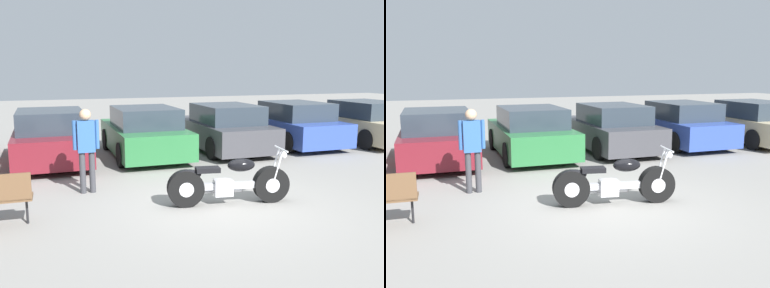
% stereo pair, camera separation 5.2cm
% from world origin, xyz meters
% --- Properties ---
extents(ground_plane, '(60.00, 60.00, 0.00)m').
position_xyz_m(ground_plane, '(0.00, 0.00, 0.00)').
color(ground_plane, gray).
extents(motorcycle, '(2.31, 0.80, 1.03)m').
position_xyz_m(motorcycle, '(0.12, 0.02, 0.41)').
color(motorcycle, black).
rests_on(motorcycle, ground_plane).
extents(parked_car_maroon, '(1.95, 4.19, 1.42)m').
position_xyz_m(parked_car_maroon, '(-2.85, 4.97, 0.67)').
color(parked_car_maroon, maroon).
rests_on(parked_car_maroon, ground_plane).
extents(parked_car_green, '(1.95, 4.19, 1.42)m').
position_xyz_m(parked_car_green, '(-0.31, 4.94, 0.67)').
color(parked_car_green, '#286B38').
rests_on(parked_car_green, ground_plane).
extents(parked_car_dark_grey, '(1.95, 4.19, 1.42)m').
position_xyz_m(parked_car_dark_grey, '(2.23, 5.02, 0.67)').
color(parked_car_dark_grey, '#3D3D42').
rests_on(parked_car_dark_grey, ground_plane).
extents(parked_car_blue, '(1.95, 4.19, 1.42)m').
position_xyz_m(parked_car_blue, '(4.78, 5.18, 0.67)').
color(parked_car_blue, '#2D479E').
rests_on(parked_car_blue, ground_plane).
extents(parked_car_champagne, '(1.95, 4.19, 1.42)m').
position_xyz_m(parked_car_champagne, '(7.32, 4.80, 0.67)').
color(parked_car_champagne, '#C6B284').
rests_on(parked_car_champagne, ground_plane).
extents(person_standing, '(0.52, 0.23, 1.71)m').
position_xyz_m(person_standing, '(-2.25, 1.64, 1.02)').
color(person_standing, '#38383D').
rests_on(person_standing, ground_plane).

